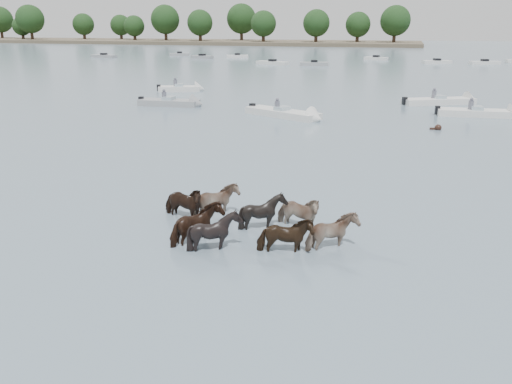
# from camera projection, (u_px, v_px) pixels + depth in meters

# --- Properties ---
(ground) EXTENTS (400.00, 400.00, 0.00)m
(ground) POSITION_uv_depth(u_px,v_px,m) (225.00, 229.00, 17.04)
(ground) COLOR slate
(ground) RESTS_ON ground
(shoreline) EXTENTS (160.00, 30.00, 1.00)m
(shoreline) POSITION_uv_depth(u_px,v_px,m) (170.00, 42.00, 172.07)
(shoreline) COLOR #4C4233
(shoreline) RESTS_ON ground
(pony_herd) EXTENTS (7.05, 4.33, 1.47)m
(pony_herd) POSITION_uv_depth(u_px,v_px,m) (245.00, 221.00, 16.45)
(pony_herd) COLOR black
(pony_herd) RESTS_ON ground
(swimming_pony) EXTENTS (0.72, 0.44, 0.44)m
(swimming_pony) POSITION_uv_depth(u_px,v_px,m) (437.00, 128.00, 32.77)
(swimming_pony) COLOR black
(swimming_pony) RESTS_ON ground
(motorboat_a) EXTENTS (5.55, 1.83, 1.92)m
(motorboat_a) POSITION_uv_depth(u_px,v_px,m) (178.00, 103.00, 42.15)
(motorboat_a) COLOR gray
(motorboat_a) RESTS_ON ground
(motorboat_b) EXTENTS (6.43, 4.37, 1.92)m
(motorboat_b) POSITION_uv_depth(u_px,v_px,m) (291.00, 115.00, 36.80)
(motorboat_b) COLOR silver
(motorboat_b) RESTS_ON ground
(motorboat_c) EXTENTS (6.52, 4.25, 1.92)m
(motorboat_c) POSITION_uv_depth(u_px,v_px,m) (448.00, 101.00, 43.23)
(motorboat_c) COLOR silver
(motorboat_c) RESTS_ON ground
(motorboat_d) EXTENTS (6.01, 1.95, 1.92)m
(motorboat_d) POSITION_uv_depth(u_px,v_px,m) (487.00, 113.00, 37.35)
(motorboat_d) COLOR silver
(motorboat_d) RESTS_ON ground
(motorboat_f) EXTENTS (4.74, 3.01, 1.92)m
(motorboat_f) POSITION_uv_depth(u_px,v_px,m) (186.00, 89.00, 51.33)
(motorboat_f) COLOR silver
(motorboat_f) RESTS_ON ground
(distant_flotilla) EXTENTS (105.16, 25.46, 0.93)m
(distant_flotilla) POSITION_uv_depth(u_px,v_px,m) (378.00, 62.00, 86.01)
(distant_flotilla) COLOR gray
(distant_flotilla) RESTS_ON ground
(treeline) EXTENTS (151.93, 20.54, 12.42)m
(treeline) POSITION_uv_depth(u_px,v_px,m) (167.00, 22.00, 169.56)
(treeline) COLOR #382619
(treeline) RESTS_ON ground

